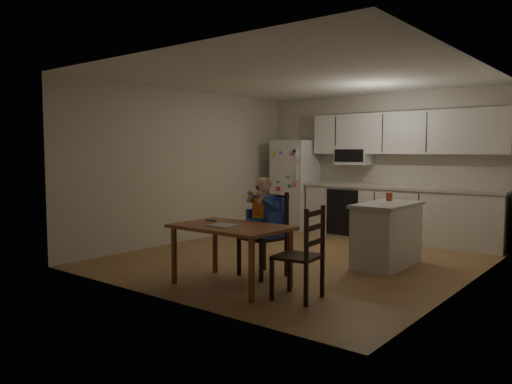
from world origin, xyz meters
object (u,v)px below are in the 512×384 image
Objects in this scene: chair_side at (306,248)px; red_cup at (389,197)px; refrigerator at (295,185)px; kitchen_island at (387,234)px; chair_booster at (266,216)px; dining_table at (231,233)px.

red_cup is at bearing 175.91° from chair_side.
refrigerator reaches higher than red_cup.
red_cup is at bearing 110.34° from kitchen_island.
chair_side is (2.69, -3.78, -0.31)m from refrigerator.
refrigerator is 16.08× the size of red_cup.
red_cup is (-0.11, 0.31, 0.46)m from kitchen_island.
refrigerator is 1.43× the size of chair_booster.
chair_side is at bearing -20.23° from chair_booster.
chair_booster reaches higher than chair_side.
chair_booster reaches higher than dining_table.
dining_table is at bearing -115.55° from kitchen_island.
kitchen_island is 10.61× the size of red_cup.
refrigerator is at bearing 114.49° from dining_table.
red_cup is 0.09× the size of chair_booster.
chair_booster reaches higher than red_cup.
chair_booster is at bearing -116.25° from red_cup.
red_cup is 0.11× the size of chair_side.
chair_booster is at bearing -127.68° from chair_side.
chair_side is (0.11, -2.23, -0.34)m from red_cup.
refrigerator is at bearing 129.20° from chair_booster.
dining_table is 1.34× the size of chair_side.
refrigerator is 1.79× the size of chair_side.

